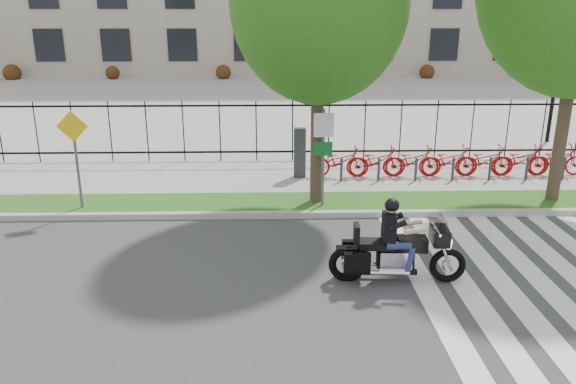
{
  "coord_description": "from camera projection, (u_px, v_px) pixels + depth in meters",
  "views": [
    {
      "loc": [
        -0.63,
        -9.08,
        4.92
      ],
      "look_at": [
        -0.31,
        3.0,
        1.02
      ],
      "focal_mm": 35.0,
      "sensor_mm": 36.0,
      "label": 1
    }
  ],
  "objects": [
    {
      "name": "ground",
      "position": [
        309.0,
        296.0,
        10.17
      ],
      "size": [
        120.0,
        120.0,
        0.0
      ],
      "primitive_type": "plane",
      "color": "#3B3C3E",
      "rests_on": "ground"
    },
    {
      "name": "curb",
      "position": [
        299.0,
        214.0,
        14.05
      ],
      "size": [
        60.0,
        0.2,
        0.15
      ],
      "primitive_type": "cube",
      "color": "#A19F98",
      "rests_on": "ground"
    },
    {
      "name": "grass_verge",
      "position": [
        298.0,
        203.0,
        14.86
      ],
      "size": [
        60.0,
        1.5,
        0.15
      ],
      "primitive_type": "cube",
      "color": "#205214",
      "rests_on": "ground"
    },
    {
      "name": "sidewalk",
      "position": [
        294.0,
        177.0,
        17.23
      ],
      "size": [
        60.0,
        3.5,
        0.15
      ],
      "primitive_type": "cube",
      "color": "gray",
      "rests_on": "ground"
    },
    {
      "name": "plaza",
      "position": [
        284.0,
        96.0,
        33.94
      ],
      "size": [
        80.0,
        34.0,
        0.1
      ],
      "primitive_type": "cube",
      "color": "gray",
      "rests_on": "ground"
    },
    {
      "name": "crosswalk_stripes",
      "position": [
        572.0,
        293.0,
        10.29
      ],
      "size": [
        5.7,
        8.0,
        0.01
      ],
      "primitive_type": null,
      "color": "silver",
      "rests_on": "ground"
    },
    {
      "name": "iron_fence",
      "position": [
        293.0,
        131.0,
        18.57
      ],
      "size": [
        30.0,
        0.06,
        2.0
      ],
      "primitive_type": null,
      "color": "black",
      "rests_on": "sidewalk"
    },
    {
      "name": "lamp_post_right",
      "position": [
        559.0,
        60.0,
        20.85
      ],
      "size": [
        1.06,
        0.7,
        4.25
      ],
      "color": "black",
      "rests_on": "ground"
    },
    {
      "name": "street_tree_1",
      "position": [
        319.0,
        1.0,
        13.3
      ],
      "size": [
        4.31,
        4.31,
        7.51
      ],
      "color": "#37261E",
      "rests_on": "grass_verge"
    },
    {
      "name": "bike_share_station",
      "position": [
        446.0,
        161.0,
        16.94
      ],
      "size": [
        8.86,
        0.85,
        1.5
      ],
      "color": "#2D2D33",
      "rests_on": "sidewalk"
    },
    {
      "name": "sign_pole_regulatory",
      "position": [
        323.0,
        145.0,
        14.01
      ],
      "size": [
        0.5,
        0.09,
        2.5
      ],
      "color": "#59595B",
      "rests_on": "grass_verge"
    },
    {
      "name": "sign_pole_warning",
      "position": [
        75.0,
        146.0,
        13.86
      ],
      "size": [
        0.78,
        0.09,
        2.49
      ],
      "color": "#59595B",
      "rests_on": "grass_verge"
    },
    {
      "name": "motorcycle_rider",
      "position": [
        397.0,
        249.0,
        10.55
      ],
      "size": [
        2.6,
        0.78,
        2.01
      ],
      "color": "black",
      "rests_on": "ground"
    }
  ]
}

